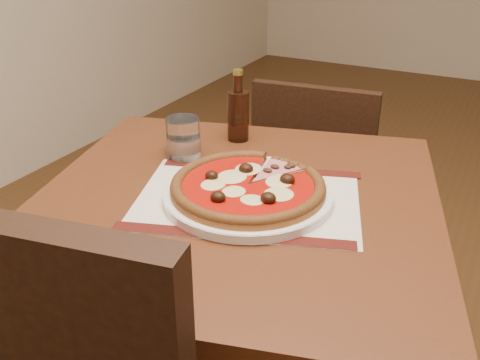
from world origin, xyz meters
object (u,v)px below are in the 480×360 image
(table, at_px, (236,240))
(bottle, at_px, (238,113))
(chair_far, at_px, (316,179))
(plate, at_px, (248,194))
(water_glass, at_px, (183,138))
(pizza, at_px, (248,186))

(table, xyz_separation_m, bottle, (-0.14, 0.27, 0.17))
(chair_far, distance_m, plate, 0.77)
(chair_far, distance_m, water_glass, 0.69)
(table, height_order, chair_far, chair_far)
(pizza, relative_size, bottle, 1.72)
(pizza, relative_size, water_glass, 3.22)
(chair_far, relative_size, bottle, 4.54)
(water_glass, bearing_deg, plate, -27.00)
(table, distance_m, chair_far, 0.73)
(plate, bearing_deg, table, -169.75)
(pizza, bearing_deg, table, -170.53)
(bottle, bearing_deg, water_glass, -111.41)
(plate, distance_m, bottle, 0.32)
(table, distance_m, pizza, 0.13)
(chair_far, height_order, plate, chair_far)
(plate, bearing_deg, chair_far, 97.87)
(chair_far, xyz_separation_m, bottle, (-0.07, -0.43, 0.36))
(plate, xyz_separation_m, water_glass, (-0.22, 0.11, 0.04))
(table, bearing_deg, chair_far, 95.76)
(table, height_order, bottle, bottle)
(table, height_order, plate, plate)
(plate, height_order, water_glass, water_glass)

